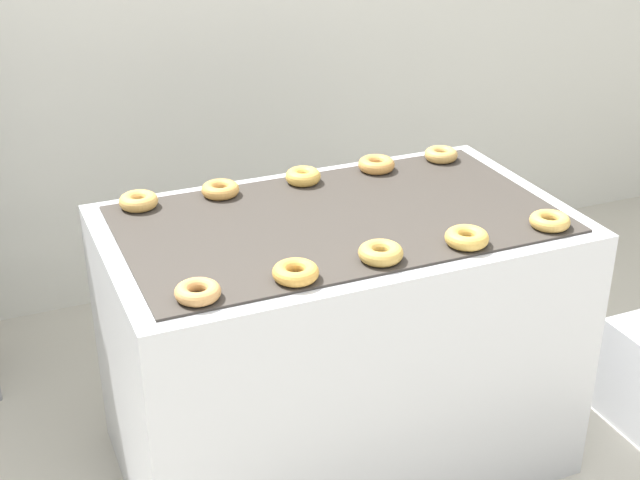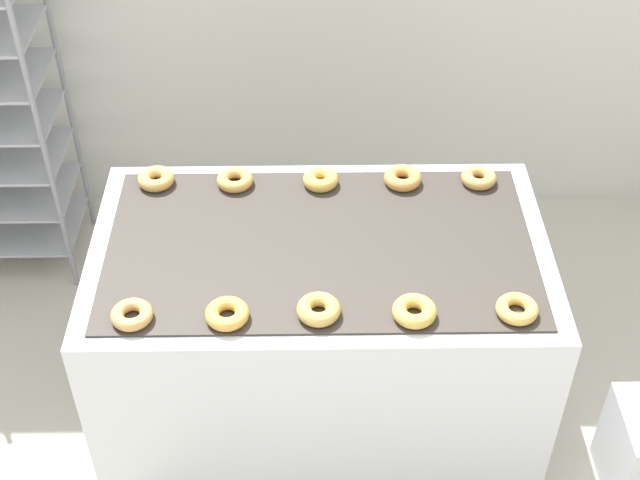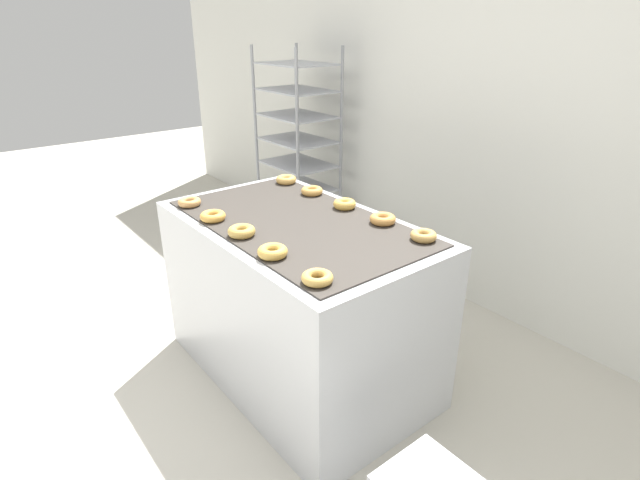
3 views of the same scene
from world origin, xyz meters
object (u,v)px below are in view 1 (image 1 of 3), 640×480
Objects in this scene: donut_far_rightmost at (441,155)px; fryer_machine at (338,343)px; donut_near_center at (381,253)px; donut_far_right at (376,164)px; donut_far_leftmost at (139,201)px; donut_far_center at (303,176)px; donut_near_leftmost at (198,292)px; donut_near_right at (467,238)px; donut_near_rightmost at (550,221)px; donut_near_left at (296,272)px; donut_far_left at (220,189)px.

fryer_machine is at bearing -149.93° from donut_far_rightmost.
donut_near_center is 0.69m from donut_far_right.
donut_far_leftmost is 0.56m from donut_far_center.
donut_near_leftmost is 0.95× the size of donut_near_center.
donut_near_right is 1.05× the size of donut_near_rightmost.
donut_far_right is (0.56, 0.64, 0.00)m from donut_near_left.
donut_near_rightmost is (1.11, 0.01, -0.00)m from donut_near_leftmost.
donut_far_rightmost is at bearing -0.07° from donut_far_right.
donut_far_rightmost is (-0.02, 0.63, 0.00)m from donut_near_rightmost.
donut_far_leftmost reaches higher than donut_near_leftmost.
donut_far_leftmost is 1.04× the size of donut_far_rightmost.
donut_far_left is (-0.28, 0.63, -0.00)m from donut_near_center.
donut_near_left is 1.06× the size of donut_far_center.
donut_near_left is 1.00× the size of donut_near_center.
donut_near_leftmost is 1.01× the size of donut_far_center.
donut_near_leftmost is 0.96× the size of donut_near_left.
donut_near_center and donut_far_leftmost have the same top height.
donut_near_rightmost is 0.96× the size of donut_far_right.
donut_far_rightmost is at bearing 30.17° from donut_near_leftmost.
donut_far_leftmost is (-0.82, 0.64, 0.00)m from donut_near_right.
donut_near_rightmost reaches higher than fryer_machine.
donut_near_center is 1.07× the size of donut_far_rightmost.
donut_near_rightmost is at bearing 0.59° from donut_near_left.
donut_near_left is at bearing -177.38° from donut_near_center.
donut_far_rightmost is (0.55, 0.32, 0.48)m from fryer_machine.
donut_near_center is 0.28m from donut_near_right.
donut_far_center is 0.28m from donut_far_right.
donut_far_left is (-0.55, 0.64, -0.00)m from donut_near_right.
donut_far_leftmost is 1.11m from donut_far_rightmost.
donut_far_left is at bearing 113.95° from donut_near_center.
donut_near_center is 1.06× the size of donut_far_center.
donut_near_left and donut_far_left have the same top height.
donut_far_left reaches higher than donut_near_rightmost.
donut_far_rightmost is at bearing -0.40° from donut_far_leftmost.
fryer_machine is 11.68× the size of donut_far_left.
donut_far_leftmost is at bearing 149.72° from fryer_machine.
fryer_machine is 11.71× the size of donut_far_leftmost.
donut_near_right reaches higher than donut_near_rightmost.
donut_near_right reaches higher than donut_far_left.
donut_near_rightmost is 1.02× the size of donut_far_center.
fryer_machine is 11.93× the size of donut_near_leftmost.
donut_near_right is at bearing -2.10° from donut_near_center.
donut_near_rightmost is (0.57, -0.00, -0.00)m from donut_near_center.
donut_far_left is (-0.85, 0.63, 0.00)m from donut_near_rightmost.
donut_near_right is 0.68m from donut_far_center.
donut_near_right and donut_far_right have the same top height.
donut_far_rightmost is (0.54, 0.00, -0.00)m from donut_far_center.
donut_near_center reaches higher than donut_far_rightmost.
donut_near_left is 0.85m from donut_far_right.
donut_far_right is at bearing 1.07° from donut_far_center.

